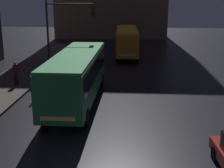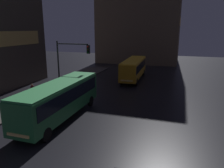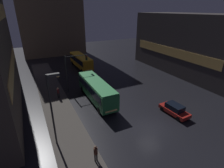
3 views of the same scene
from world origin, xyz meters
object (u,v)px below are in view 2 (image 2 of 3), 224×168
at_px(bus_near, 60,97).
at_px(traffic_light_main, 69,60).
at_px(pedestrian_mid, 33,91).
at_px(bus_far, 134,67).

xyz_separation_m(bus_near, traffic_light_main, (-1.88, 5.26, 2.39)).
xyz_separation_m(pedestrian_mid, traffic_light_main, (3.36, 2.11, 3.15)).
distance_m(bus_far, pedestrian_mid, 15.88).
height_order(bus_far, pedestrian_mid, bus_far).
bearing_deg(bus_near, pedestrian_mid, -30.62).
bearing_deg(pedestrian_mid, bus_near, -179.01).
bearing_deg(traffic_light_main, bus_far, 68.01).
height_order(bus_near, pedestrian_mid, bus_near).
bearing_deg(bus_far, traffic_light_main, 66.04).
relative_size(bus_near, pedestrian_mid, 5.83).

